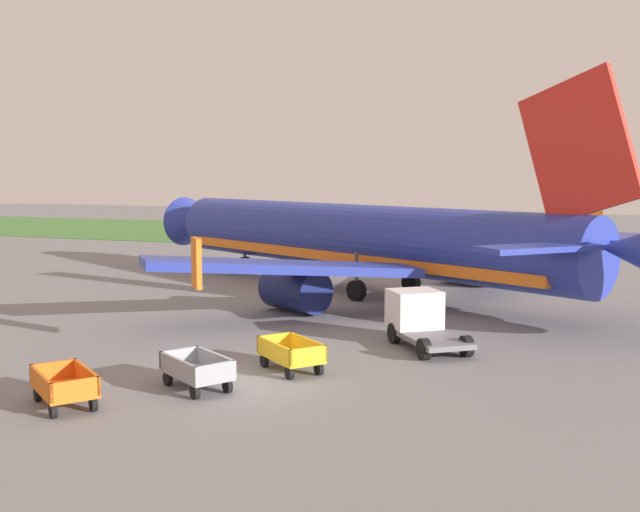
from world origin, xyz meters
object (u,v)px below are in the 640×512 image
service_truck_beside_carts (419,317)px  airplane (366,239)px  baggage_cart_third_in_row (291,354)px  baggage_cart_second_in_row (197,370)px  baggage_cart_nearest (64,386)px

service_truck_beside_carts → airplane: bearing=116.9°
baggage_cart_third_in_row → baggage_cart_second_in_row: bearing=-122.3°
airplane → baggage_cart_nearest: bearing=-95.1°
baggage_cart_third_in_row → service_truck_beside_carts: bearing=60.0°
baggage_cart_third_in_row → service_truck_beside_carts: (3.19, 5.53, 0.50)m
airplane → baggage_cart_second_in_row: (0.69, -20.03, -2.45)m
baggage_cart_third_in_row → airplane: bearing=98.8°
airplane → baggage_cart_second_in_row: 20.20m
baggage_cart_nearest → service_truck_beside_carts: service_truck_beside_carts is taller
airplane → baggage_cart_nearest: airplane is taller
baggage_cart_nearest → service_truck_beside_carts: (7.84, 11.49, 0.50)m
baggage_cart_nearest → baggage_cart_second_in_row: same height
baggage_cart_second_in_row → service_truck_beside_carts: size_ratio=0.73×
baggage_cart_second_in_row → service_truck_beside_carts: 10.00m
airplane → baggage_cart_second_in_row: bearing=-88.0°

